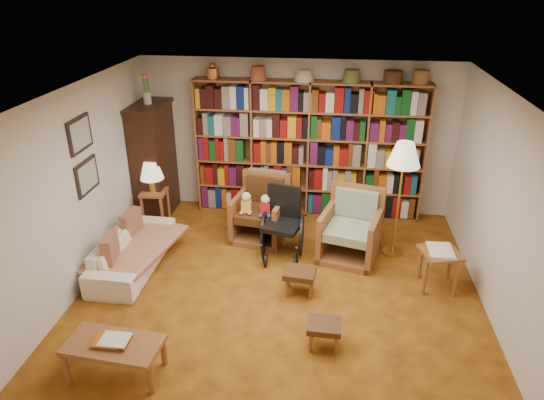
% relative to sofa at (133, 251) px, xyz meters
% --- Properties ---
extents(floor, '(5.00, 5.00, 0.00)m').
position_rel_sofa_xyz_m(floor, '(2.05, -0.37, -0.25)').
color(floor, '#A15E18').
rests_on(floor, ground).
extents(ceiling, '(5.00, 5.00, 0.00)m').
position_rel_sofa_xyz_m(ceiling, '(2.05, -0.37, 2.25)').
color(ceiling, white).
rests_on(ceiling, wall_back).
extents(wall_back, '(5.00, 0.00, 5.00)m').
position_rel_sofa_xyz_m(wall_back, '(2.05, 2.13, 1.00)').
color(wall_back, silver).
rests_on(wall_back, floor).
extents(wall_front, '(5.00, 0.00, 5.00)m').
position_rel_sofa_xyz_m(wall_front, '(2.05, -2.87, 1.00)').
color(wall_front, silver).
rests_on(wall_front, floor).
extents(wall_left, '(0.00, 5.00, 5.00)m').
position_rel_sofa_xyz_m(wall_left, '(-0.45, -0.37, 1.00)').
color(wall_left, silver).
rests_on(wall_left, floor).
extents(wall_right, '(0.00, 5.00, 5.00)m').
position_rel_sofa_xyz_m(wall_right, '(4.55, -0.37, 1.00)').
color(wall_right, silver).
rests_on(wall_right, floor).
extents(bookshelf, '(3.60, 0.30, 2.42)m').
position_rel_sofa_xyz_m(bookshelf, '(2.25, 1.96, 0.92)').
color(bookshelf, '#9A592F').
rests_on(bookshelf, floor).
extents(curio_cabinet, '(0.50, 0.95, 2.40)m').
position_rel_sofa_xyz_m(curio_cabinet, '(-0.20, 1.63, 0.71)').
color(curio_cabinet, '#32170D').
rests_on(curio_cabinet, floor).
extents(framed_pictures, '(0.03, 0.52, 0.97)m').
position_rel_sofa_xyz_m(framed_pictures, '(-0.43, -0.07, 1.38)').
color(framed_pictures, black).
rests_on(framed_pictures, wall_left).
extents(sofa, '(1.70, 0.68, 0.50)m').
position_rel_sofa_xyz_m(sofa, '(0.00, 0.00, 0.00)').
color(sofa, '#EEE2CA').
rests_on(sofa, floor).
extents(sofa_throw, '(1.10, 1.67, 0.04)m').
position_rel_sofa_xyz_m(sofa_throw, '(0.05, 0.00, 0.05)').
color(sofa_throw, beige).
rests_on(sofa_throw, sofa).
extents(cushion_left, '(0.19, 0.40, 0.38)m').
position_rel_sofa_xyz_m(cushion_left, '(-0.13, 0.35, 0.20)').
color(cushion_left, maroon).
rests_on(cushion_left, sofa).
extents(cushion_right, '(0.19, 0.42, 0.40)m').
position_rel_sofa_xyz_m(cushion_right, '(-0.13, -0.35, 0.20)').
color(cushion_right, maroon).
rests_on(cushion_right, sofa).
extents(side_table_lamp, '(0.41, 0.41, 0.59)m').
position_rel_sofa_xyz_m(side_table_lamp, '(-0.10, 1.21, 0.18)').
color(side_table_lamp, '#9A592F').
rests_on(side_table_lamp, floor).
extents(table_lamp, '(0.36, 0.36, 0.49)m').
position_rel_sofa_xyz_m(table_lamp, '(-0.10, 1.21, 0.68)').
color(table_lamp, gold).
rests_on(table_lamp, side_table_lamp).
extents(armchair_leather, '(0.87, 0.91, 0.96)m').
position_rel_sofa_xyz_m(armchair_leather, '(1.60, 1.13, 0.14)').
color(armchair_leather, '#9A592F').
rests_on(armchair_leather, floor).
extents(armchair_sage, '(0.98, 0.99, 0.97)m').
position_rel_sofa_xyz_m(armchair_sage, '(2.93, 0.74, 0.12)').
color(armchair_sage, '#9A592F').
rests_on(armchair_sage, floor).
extents(wheelchair, '(0.58, 0.80, 0.99)m').
position_rel_sofa_xyz_m(wheelchair, '(1.99, 0.63, 0.20)').
color(wheelchair, black).
rests_on(wheelchair, floor).
extents(floor_lamp, '(0.44, 0.44, 1.67)m').
position_rel_sofa_xyz_m(floor_lamp, '(3.57, 0.80, 1.20)').
color(floor_lamp, gold).
rests_on(floor_lamp, floor).
extents(side_table_papers, '(0.56, 0.56, 0.56)m').
position_rel_sofa_xyz_m(side_table_papers, '(4.03, 0.03, 0.19)').
color(side_table_papers, '#9A592F').
rests_on(side_table_papers, floor).
extents(footstool_a, '(0.42, 0.36, 0.33)m').
position_rel_sofa_xyz_m(footstool_a, '(2.30, -0.32, 0.02)').
color(footstool_a, '#513015').
rests_on(footstool_a, floor).
extents(footstool_b, '(0.37, 0.31, 0.30)m').
position_rel_sofa_xyz_m(footstool_b, '(2.63, -1.25, 0.00)').
color(footstool_b, '#513015').
rests_on(footstool_b, floor).
extents(coffee_table, '(0.98, 0.55, 0.46)m').
position_rel_sofa_xyz_m(coffee_table, '(0.59, -1.92, 0.10)').
color(coffee_table, '#9A592F').
rests_on(coffee_table, floor).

